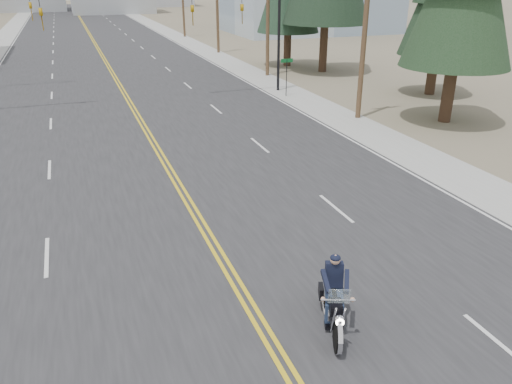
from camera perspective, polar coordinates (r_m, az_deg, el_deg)
The scene contains 7 objects.
road at distance 73.14m, azimuth -18.12°, elevation 16.15°, with size 20.00×200.00×0.01m, color #303033.
sidewalk_right at distance 74.59m, azimuth -8.93°, elevation 17.10°, with size 3.00×200.00×0.01m, color #A5A5A0.
traffic_mast_right at distance 36.94m, azimuth -0.40°, elevation 18.82°, with size 7.10×0.26×7.00m.
street_sign at distance 36.16m, azimuth 3.52°, elevation 13.67°, with size 0.90×0.06×2.62m.
utility_pole_b at distance 30.30m, azimuth 12.48°, elevation 19.28°, with size 2.20×0.30×11.50m.
utility_pole_c at distance 43.74m, azimuth 1.37°, elevation 20.58°, with size 2.20×0.30×11.00m.
motorcyclist at distance 12.30m, azimuth 8.99°, elevation -11.57°, with size 1.01×2.36×1.84m, color black, non-canonical shape.
Camera 1 is at (-3.57, -2.62, 7.92)m, focal length 35.00 mm.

